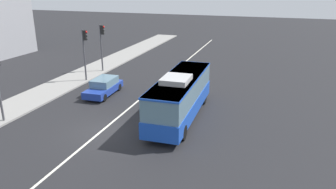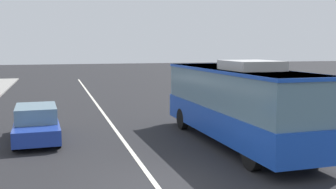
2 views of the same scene
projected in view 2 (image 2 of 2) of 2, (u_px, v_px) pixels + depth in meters
ground_plane at (156, 185)px, 11.61m from camera, size 160.00×160.00×0.00m
lane_centre_line at (156, 185)px, 11.61m from camera, size 76.00×0.16×0.01m
transit_bus at (236, 100)px, 16.29m from camera, size 10.06×2.74×3.46m
sedan_blue at (36, 123)px, 17.02m from camera, size 4.57×1.97×1.46m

